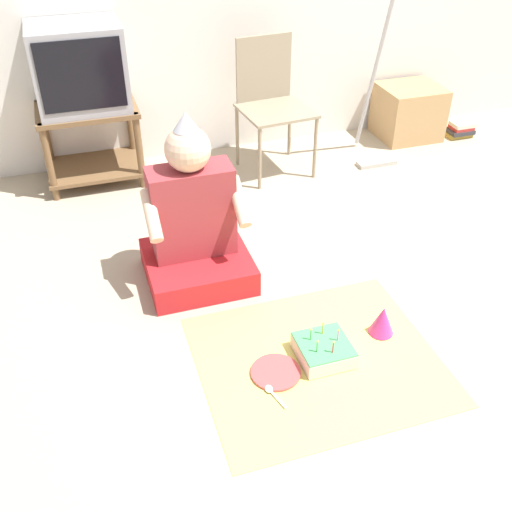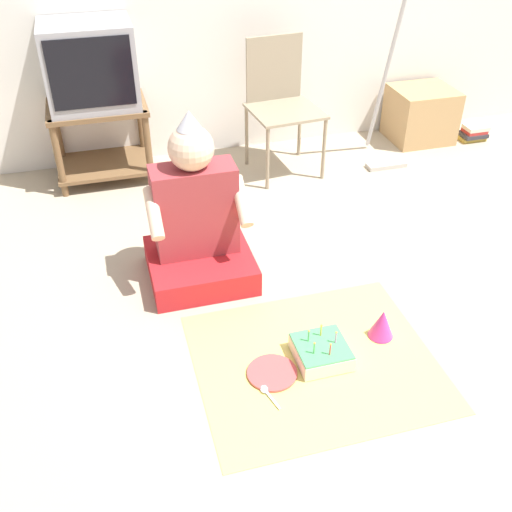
% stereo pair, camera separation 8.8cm
% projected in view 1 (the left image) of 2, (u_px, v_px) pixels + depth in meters
% --- Properties ---
extents(ground_plane, '(16.00, 16.00, 0.00)m').
position_uv_depth(ground_plane, '(400.00, 313.00, 2.93)').
color(ground_plane, tan).
extents(tv_stand, '(0.62, 0.45, 0.51)m').
position_uv_depth(tv_stand, '(91.00, 138.00, 3.89)').
color(tv_stand, brown).
rests_on(tv_stand, ground_plane).
extents(tv, '(0.54, 0.44, 0.51)m').
position_uv_depth(tv, '(79.00, 67.00, 3.62)').
color(tv, '#99999E').
rests_on(tv, tv_stand).
extents(folding_chair, '(0.48, 0.47, 0.87)m').
position_uv_depth(folding_chair, '(271.00, 97.00, 3.94)').
color(folding_chair, gray).
rests_on(folding_chair, ground_plane).
extents(cardboard_box_stack, '(0.44, 0.40, 0.39)m').
position_uv_depth(cardboard_box_stack, '(408.00, 112.00, 4.53)').
color(cardboard_box_stack, tan).
rests_on(cardboard_box_stack, ground_plane).
extents(dust_mop, '(0.28, 0.38, 1.30)m').
position_uv_depth(dust_mop, '(376.00, 108.00, 4.09)').
color(dust_mop, '#B2ADA3').
rests_on(dust_mop, ground_plane).
extents(book_pile, '(0.20, 0.14, 0.11)m').
position_uv_depth(book_pile, '(461.00, 130.00, 4.60)').
color(book_pile, '#A88933').
rests_on(book_pile, ground_plane).
extents(person_seated, '(0.53, 0.50, 0.90)m').
position_uv_depth(person_seated, '(194.00, 227.00, 3.01)').
color(person_seated, red).
rests_on(person_seated, ground_plane).
extents(party_cloth, '(1.05, 0.91, 0.01)m').
position_uv_depth(party_cloth, '(318.00, 360.00, 2.66)').
color(party_cloth, '#EAD666').
rests_on(party_cloth, ground_plane).
extents(birthday_cake, '(0.23, 0.23, 0.14)m').
position_uv_depth(birthday_cake, '(324.00, 350.00, 2.66)').
color(birthday_cake, '#F4E0C6').
rests_on(birthday_cake, party_cloth).
extents(party_hat_blue, '(0.12, 0.12, 0.15)m').
position_uv_depth(party_hat_blue, '(383.00, 320.00, 2.77)').
color(party_hat_blue, '#CC338C').
rests_on(party_hat_blue, party_cloth).
extents(paper_plate, '(0.22, 0.22, 0.01)m').
position_uv_depth(paper_plate, '(276.00, 372.00, 2.59)').
color(paper_plate, '#D84C4C').
rests_on(paper_plate, party_cloth).
extents(plastic_spoon_near, '(0.06, 0.14, 0.01)m').
position_uv_depth(plastic_spoon_near, '(271.00, 391.00, 2.50)').
color(plastic_spoon_near, white).
rests_on(plastic_spoon_near, party_cloth).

